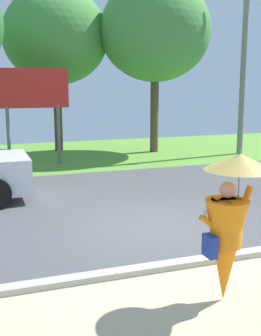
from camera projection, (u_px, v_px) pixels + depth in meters
name	position (u px, v px, depth m)	size (l,w,h in m)	color
ground_plane	(111.00, 196.00, 11.93)	(40.00, 22.00, 0.20)	#4C4C4F
monk_pedestrian	(229.00, 225.00, 5.95)	(1.06, 0.97, 2.13)	orange
utility_pole	(244.00, 60.00, 18.02)	(1.80, 0.24, 7.50)	gray
roadside_billboard	(32.00, 95.00, 15.58)	(2.60, 0.12, 3.50)	slate
tree_left_far	(56.00, 37.00, 18.75)	(4.54, 4.54, 7.01)	brown
tree_right_mid	(155.00, 31.00, 18.34)	(4.66, 4.66, 7.25)	brown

